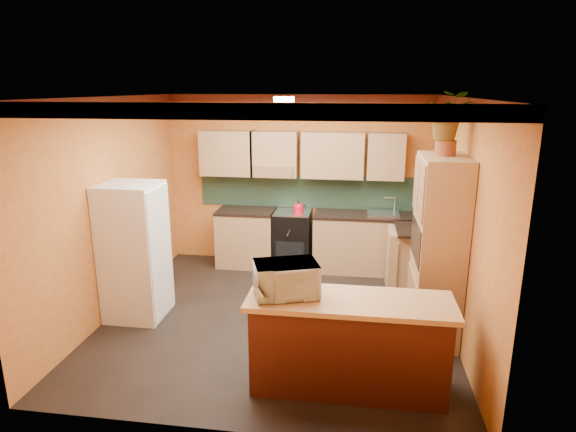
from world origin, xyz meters
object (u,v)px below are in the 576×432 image
Objects in this scene: base_cabinets_back at (332,242)px; fridge at (134,252)px; stove at (292,240)px; pantry at (438,250)px; breakfast_bar at (348,347)px; microwave at (286,279)px.

base_cabinets_back is 2.15× the size of fridge.
stove is 0.43× the size of pantry.
fridge is (-2.32, -1.97, 0.41)m from base_cabinets_back.
fridge is at bearing -130.78° from stove.
stove is 3.29m from breakfast_bar.
fridge is 0.81× the size of pantry.
base_cabinets_back is 4.01× the size of stove.
base_cabinets_back is at bearing 40.29° from fridge.
stove is at bearing 49.22° from fridge.
breakfast_bar is 0.88m from microwave.
fridge is at bearing 156.14° from breakfast_bar.
stove is 2.80m from pantry.
fridge is 3.61m from pantry.
stove reaches higher than breakfast_bar.
stove is 2.63m from fridge.
base_cabinets_back is 6.33× the size of microwave.
pantry is 1.62m from breakfast_bar.
fridge is (-1.70, -1.97, 0.39)m from stove.
base_cabinets_back is at bearing 0.00° from stove.
breakfast_bar is (-0.94, -1.17, -0.61)m from pantry.
microwave is at bearing 180.00° from breakfast_bar.
pantry is at bearing 18.28° from microwave.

